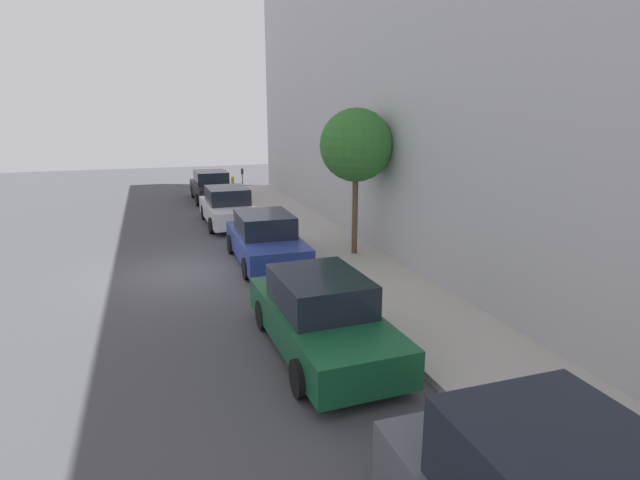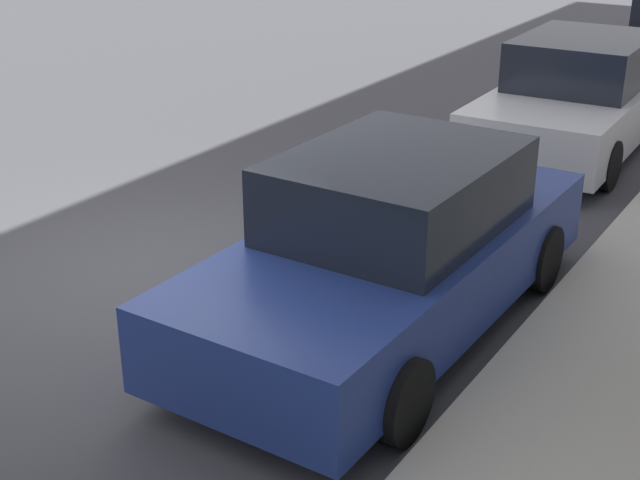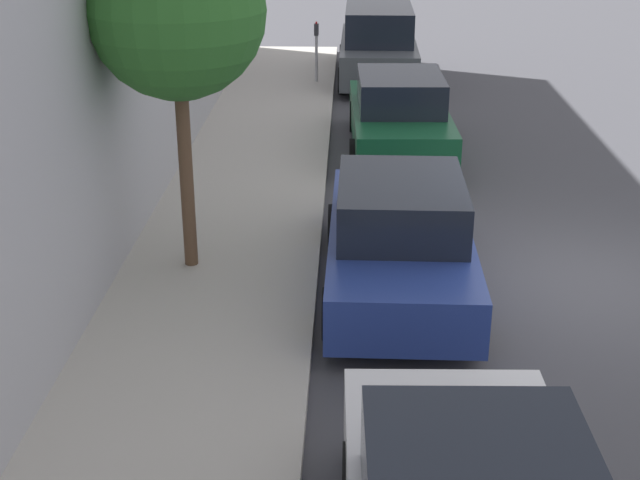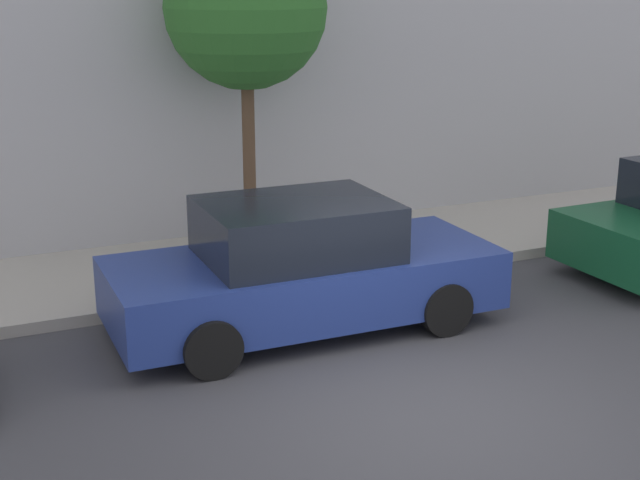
% 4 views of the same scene
% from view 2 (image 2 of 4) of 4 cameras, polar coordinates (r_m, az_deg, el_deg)
% --- Properties ---
extents(ground_plane, '(60.00, 60.00, 0.00)m').
position_cam_2_polar(ground_plane, '(8.87, -10.37, -1.96)').
color(ground_plane, '#424247').
extents(parked_sedan_third, '(1.92, 4.52, 1.54)m').
position_cam_2_polar(parked_sedan_third, '(7.47, 4.62, -0.49)').
color(parked_sedan_third, navy).
rests_on(parked_sedan_third, ground_plane).
extents(parked_sedan_fourth, '(1.92, 4.54, 1.54)m').
position_cam_2_polar(parked_sedan_fourth, '(12.74, 16.16, 8.76)').
color(parked_sedan_fourth, silver).
rests_on(parked_sedan_fourth, ground_plane).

